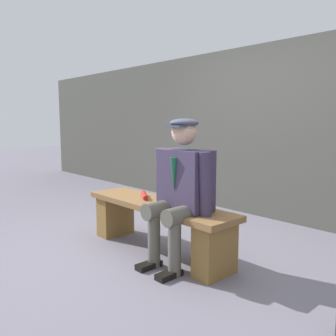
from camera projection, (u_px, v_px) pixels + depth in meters
The scene contains 5 objects.
ground_plane at pixel (158, 252), 3.53m from camera, with size 30.00×30.00×0.00m, color slate.
bench at pixel (158, 220), 3.49m from camera, with size 1.76×0.44×0.50m.
seated_man at pixel (181, 185), 3.11m from camera, with size 0.64×0.57×1.30m.
rolled_magazine at pixel (145, 195), 3.65m from camera, with size 0.05×0.05×0.28m, color #B21E1E.
stadium_wall at pixel (272, 132), 4.71m from camera, with size 12.00×0.24×2.27m, color #4E4F47.
Camera 1 is at (-2.58, 2.20, 1.29)m, focal length 38.20 mm.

